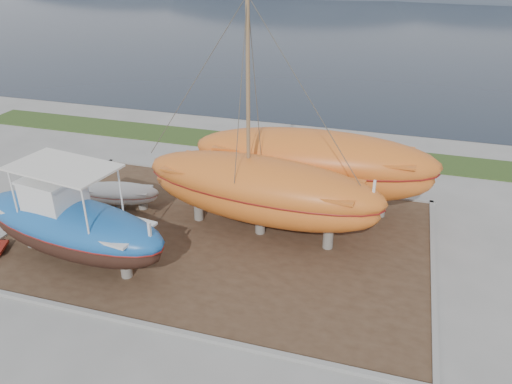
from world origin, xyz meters
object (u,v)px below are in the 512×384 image
(white_dinghy, at_px, (120,196))
(orange_bare_hull, at_px, (312,172))
(blue_caique, at_px, (69,215))
(orange_sailboat, at_px, (261,127))

(white_dinghy, xyz_separation_m, orange_bare_hull, (8.95, 2.70, 1.30))
(blue_caique, height_order, white_dinghy, blue_caique)
(orange_bare_hull, bearing_deg, white_dinghy, -164.75)
(white_dinghy, xyz_separation_m, orange_sailboat, (7.26, -0.34, 4.39))
(white_dinghy, bearing_deg, orange_bare_hull, 7.41)
(blue_caique, height_order, orange_sailboat, orange_sailboat)
(blue_caique, distance_m, orange_bare_hull, 11.01)
(orange_sailboat, xyz_separation_m, orange_bare_hull, (1.69, 3.04, -3.08))
(blue_caique, distance_m, orange_sailboat, 8.32)
(white_dinghy, bearing_deg, blue_caique, -90.53)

